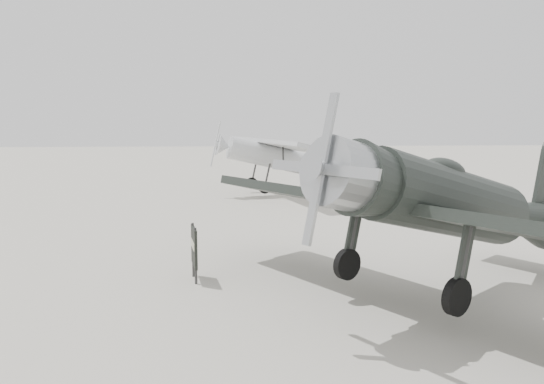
{
  "coord_description": "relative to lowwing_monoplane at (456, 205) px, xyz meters",
  "views": [
    {
      "loc": [
        -2.76,
        -15.21,
        3.95
      ],
      "look_at": [
        -1.23,
        3.79,
        1.5
      ],
      "focal_mm": 35.0,
      "sensor_mm": 36.0,
      "label": 1
    }
  ],
  "objects": [
    {
      "name": "lowwing_monoplane",
      "position": [
        0.0,
        0.0,
        0.0
      ],
      "size": [
        10.19,
        11.81,
        4.1
      ],
      "rotation": [
        0.0,
        0.24,
        0.56
      ],
      "color": "black",
      "rests_on": "ground"
    },
    {
      "name": "ground",
      "position": [
        -2.27,
        3.91,
        -2.17
      ],
      "size": [
        160.0,
        160.0,
        0.0
      ],
      "primitive_type": "plane",
      "color": "#B0AC9C",
      "rests_on": "ground"
    },
    {
      "name": "sign_board",
      "position": [
        -5.94,
        1.91,
        -1.32
      ],
      "size": [
        0.22,
        0.98,
        1.42
      ],
      "rotation": [
        0.0,
        0.0,
        0.16
      ],
      "color": "#333333",
      "rests_on": "ground"
    },
    {
      "name": "highwing_monoplane",
      "position": [
        -1.87,
        18.36,
        0.07
      ],
      "size": [
        9.06,
        12.66,
        3.58
      ],
      "rotation": [
        0.0,
        0.23,
        0.24
      ],
      "color": "#AEB0B3",
      "rests_on": "ground"
    }
  ]
}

